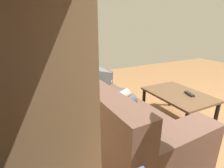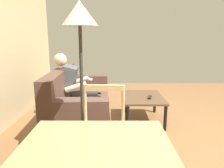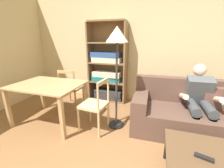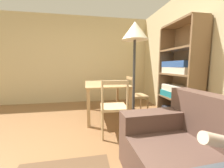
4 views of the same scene
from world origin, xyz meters
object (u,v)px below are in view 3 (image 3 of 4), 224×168
(dining_table, at_px, (48,90))
(floor_lamp, at_px, (117,44))
(dining_chair_near_wall, at_px, (71,88))
(dining_chair_facing_couch, at_px, (95,105))
(person_lounging, at_px, (199,99))
(coffee_table, at_px, (211,158))
(bookshelf, at_px, (108,70))
(tv_remote, at_px, (204,157))
(couch, at_px, (193,114))

(dining_table, height_order, floor_lamp, floor_lamp)
(dining_chair_near_wall, distance_m, dining_chair_facing_couch, 1.19)
(dining_chair_facing_couch, bearing_deg, person_lounging, 17.48)
(dining_chair_near_wall, bearing_deg, dining_chair_facing_couch, -37.67)
(coffee_table, height_order, bookshelf, bookshelf)
(tv_remote, xyz_separation_m, dining_table, (-2.41, 0.70, 0.20))
(person_lounging, relative_size, floor_lamp, 0.65)
(dining_chair_near_wall, bearing_deg, couch, -5.27)
(bookshelf, bearing_deg, floor_lamp, -63.65)
(dining_chair_near_wall, bearing_deg, floor_lamp, -21.78)
(coffee_table, bearing_deg, person_lounging, 85.08)
(dining_chair_near_wall, height_order, dining_chair_facing_couch, dining_chair_facing_couch)
(couch, relative_size, dining_chair_near_wall, 2.29)
(coffee_table, height_order, dining_chair_facing_couch, dining_chair_facing_couch)
(couch, xyz_separation_m, tv_remote, (-0.14, -1.19, 0.12))
(tv_remote, bearing_deg, floor_lamp, 67.79)
(coffee_table, bearing_deg, bookshelf, 132.77)
(couch, height_order, floor_lamp, floor_lamp)
(couch, height_order, tv_remote, couch)
(person_lounging, bearing_deg, dining_chair_facing_couch, -162.52)
(tv_remote, height_order, dining_chair_near_wall, dining_chair_near_wall)
(coffee_table, bearing_deg, couch, 87.93)
(dining_table, bearing_deg, floor_lamp, 10.15)
(bookshelf, bearing_deg, dining_table, -117.05)
(couch, relative_size, floor_lamp, 1.18)
(tv_remote, distance_m, floor_lamp, 1.80)
(person_lounging, relative_size, dining_chair_facing_couch, 1.22)
(coffee_table, relative_size, dining_chair_facing_couch, 0.96)
(dining_chair_facing_couch, bearing_deg, floor_lamp, 36.12)
(dining_table, bearing_deg, bookshelf, 62.95)
(couch, distance_m, dining_table, 2.61)
(coffee_table, bearing_deg, dining_chair_facing_couch, 158.80)
(coffee_table, relative_size, floor_lamp, 0.52)
(couch, xyz_separation_m, dining_table, (-2.55, -0.49, 0.32))
(dining_table, height_order, dining_chair_facing_couch, dining_chair_facing_couch)
(dining_table, distance_m, dining_chair_near_wall, 0.75)
(coffee_table, relative_size, dining_chair_near_wall, 1.00)
(couch, distance_m, floor_lamp, 1.75)
(bookshelf, relative_size, dining_chair_near_wall, 2.20)
(tv_remote, bearing_deg, dining_chair_facing_couch, 80.95)
(dining_chair_near_wall, xyz_separation_m, dining_chair_facing_couch, (0.94, -0.73, 0.02))
(couch, distance_m, coffee_table, 1.10)
(dining_chair_facing_couch, bearing_deg, tv_remote, -25.51)
(couch, distance_m, dining_chair_near_wall, 2.56)
(tv_remote, relative_size, dining_chair_facing_couch, 0.18)
(dining_chair_facing_couch, bearing_deg, couch, 16.98)
(person_lounging, xyz_separation_m, coffee_table, (-0.10, -1.13, -0.22))
(dining_chair_facing_couch, bearing_deg, dining_table, 179.86)
(couch, relative_size, bookshelf, 1.04)
(coffee_table, distance_m, dining_table, 2.59)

